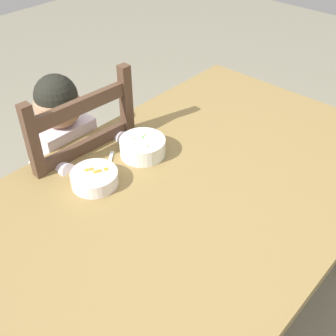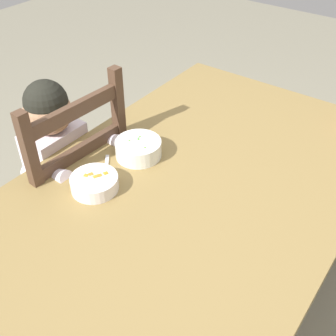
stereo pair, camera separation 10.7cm
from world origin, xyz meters
name	(u,v)px [view 2 (the right image)]	position (x,y,z in m)	size (l,w,h in m)	color
ground_plane	(189,305)	(0.00, 0.00, 0.00)	(8.00, 8.00, 0.00)	gray
dining_table	(195,198)	(0.00, 0.00, 0.64)	(1.49, 0.96, 0.73)	olive
dining_chair	(68,194)	(-0.13, 0.53, 0.47)	(0.44, 0.44, 1.00)	#493223
child_figure	(63,161)	(-0.13, 0.52, 0.64)	(0.32, 0.31, 0.97)	silver
bowl_of_peas	(138,148)	(-0.02, 0.23, 0.76)	(0.16, 0.16, 0.06)	white
bowl_of_carrots	(94,183)	(-0.23, 0.23, 0.76)	(0.15, 0.15, 0.05)	white
spoon	(106,172)	(-0.16, 0.26, 0.73)	(0.12, 0.10, 0.01)	silver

